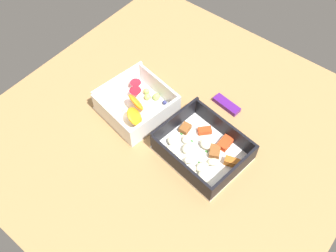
# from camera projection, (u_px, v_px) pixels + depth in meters

# --- Properties ---
(table_surface) EXTENTS (0.80, 0.80, 0.02)m
(table_surface) POSITION_uv_depth(u_px,v_px,m) (175.00, 131.00, 0.87)
(table_surface) COLOR #9E7547
(table_surface) RESTS_ON ground
(pasta_container) EXTENTS (0.20, 0.17, 0.05)m
(pasta_container) POSITION_uv_depth(u_px,v_px,m) (202.00, 150.00, 0.81)
(pasta_container) COLOR white
(pasta_container) RESTS_ON table_surface
(fruit_bowl) EXTENTS (0.17, 0.17, 0.06)m
(fruit_bowl) POSITION_uv_depth(u_px,v_px,m) (136.00, 104.00, 0.88)
(fruit_bowl) COLOR white
(fruit_bowl) RESTS_ON table_surface
(candy_bar) EXTENTS (0.07, 0.03, 0.01)m
(candy_bar) POSITION_uv_depth(u_px,v_px,m) (227.00, 105.00, 0.89)
(candy_bar) COLOR #51197A
(candy_bar) RESTS_ON table_surface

